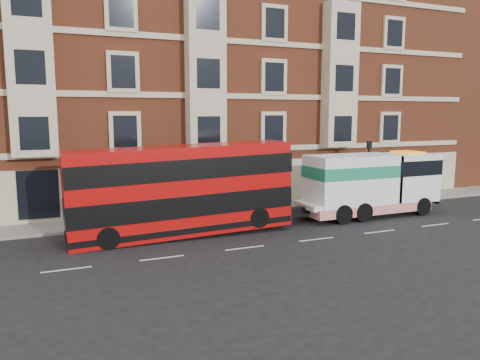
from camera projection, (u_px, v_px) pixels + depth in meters
name	position (u px, v px, depth m)	size (l,w,h in m)	color
ground	(245.00, 248.00, 22.31)	(120.00, 120.00, 0.00)	black
sidewalk	(197.00, 215.00, 29.13)	(90.00, 3.00, 0.15)	slate
victorian_terrace	(171.00, 63.00, 34.75)	(45.00, 12.00, 20.40)	brown
lamp_post_west	(97.00, 182.00, 25.27)	(0.35, 0.15, 4.35)	black
lamp_post_east	(368.00, 168.00, 32.21)	(0.35, 0.15, 4.35)	black
double_decker_bus	(181.00, 189.00, 24.35)	(11.62, 2.67, 4.70)	#AE0A09
tow_truck	(369.00, 183.00, 29.07)	(9.31, 2.75, 3.88)	white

